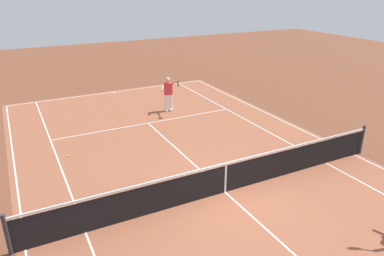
% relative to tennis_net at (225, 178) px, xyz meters
% --- Properties ---
extents(ground_plane, '(60.00, 60.00, 0.00)m').
position_rel_tennis_net_xyz_m(ground_plane, '(0.00, 0.00, -0.49)').
color(ground_plane, brown).
extents(court_slab, '(24.20, 11.40, 0.00)m').
position_rel_tennis_net_xyz_m(court_slab, '(0.00, 0.00, -0.49)').
color(court_slab, '#935138').
rests_on(court_slab, ground_plane).
extents(court_line_markings, '(23.85, 11.05, 0.01)m').
position_rel_tennis_net_xyz_m(court_line_markings, '(0.00, 0.00, -0.49)').
color(court_line_markings, white).
rests_on(court_line_markings, ground_plane).
extents(tennis_net, '(0.10, 11.70, 1.08)m').
position_rel_tennis_net_xyz_m(tennis_net, '(0.00, 0.00, 0.00)').
color(tennis_net, '#2D2D33').
rests_on(tennis_net, ground_plane).
extents(tennis_player_near, '(1.16, 0.75, 1.70)m').
position_rel_tennis_net_xyz_m(tennis_player_near, '(7.50, -1.50, 0.44)').
color(tennis_player_near, white).
rests_on(tennis_player_near, ground_plane).
extents(tennis_ball, '(0.07, 0.07, 0.07)m').
position_rel_tennis_net_xyz_m(tennis_ball, '(4.62, 3.77, -0.46)').
color(tennis_ball, '#CCE01E').
rests_on(tennis_ball, ground_plane).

